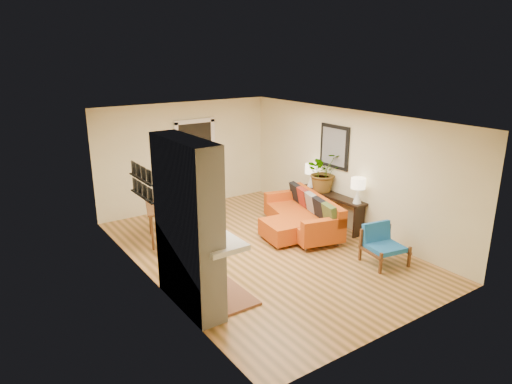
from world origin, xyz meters
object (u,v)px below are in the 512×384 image
(sofa, at_px, (305,215))
(ottoman, at_px, (285,229))
(dining_table, at_px, (168,213))
(console_table, at_px, (331,200))
(lamp_near, at_px, (358,187))
(houseplant, at_px, (324,171))
(blue_chair, at_px, (382,242))
(lamp_far, at_px, (311,173))

(sofa, bearing_deg, ottoman, -166.17)
(ottoman, xyz_separation_m, dining_table, (-1.96, 1.38, 0.36))
(sofa, distance_m, dining_table, 2.92)
(sofa, xyz_separation_m, ottoman, (-0.69, -0.17, -0.13))
(console_table, height_order, lamp_near, lamp_near)
(console_table, height_order, houseplant, houseplant)
(console_table, bearing_deg, sofa, 176.93)
(blue_chair, relative_size, lamp_near, 1.47)
(lamp_far, relative_size, houseplant, 0.59)
(dining_table, height_order, lamp_far, lamp_far)
(sofa, xyz_separation_m, lamp_far, (0.70, 0.65, 0.69))
(console_table, relative_size, lamp_far, 3.43)
(blue_chair, distance_m, dining_table, 4.24)
(ottoman, bearing_deg, dining_table, 144.94)
(sofa, relative_size, ottoman, 2.49)
(blue_chair, relative_size, houseplant, 0.87)
(sofa, height_order, lamp_near, lamp_near)
(console_table, relative_size, houseplant, 2.03)
(blue_chair, height_order, console_table, console_table)
(blue_chair, height_order, lamp_near, lamp_near)
(ottoman, height_order, lamp_near, lamp_near)
(console_table, bearing_deg, lamp_near, -90.00)
(dining_table, distance_m, lamp_near, 3.94)
(console_table, xyz_separation_m, lamp_far, (0.00, 0.69, 0.49))
(lamp_far, height_order, houseplant, houseplant)
(dining_table, bearing_deg, sofa, -24.52)
(ottoman, distance_m, lamp_far, 1.81)
(lamp_near, height_order, lamp_far, same)
(ottoman, xyz_separation_m, lamp_far, (1.39, 0.82, 0.82))
(ottoman, bearing_deg, console_table, 5.40)
(ottoman, xyz_separation_m, houseplant, (1.38, 0.40, 0.94))
(blue_chair, relative_size, lamp_far, 1.47)
(sofa, height_order, ottoman, sofa)
(blue_chair, xyz_separation_m, lamp_near, (0.53, 1.15, 0.67))
(ottoman, bearing_deg, houseplant, 16.26)
(ottoman, xyz_separation_m, console_table, (1.39, 0.13, 0.33))
(blue_chair, xyz_separation_m, lamp_far, (0.53, 2.61, 0.67))
(lamp_near, xyz_separation_m, lamp_far, (0.00, 1.45, 0.00))
(ottoman, relative_size, lamp_near, 1.73)
(ottoman, xyz_separation_m, blue_chair, (0.86, -1.78, 0.14))
(lamp_near, relative_size, houseplant, 0.59)
(blue_chair, distance_m, lamp_near, 1.44)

